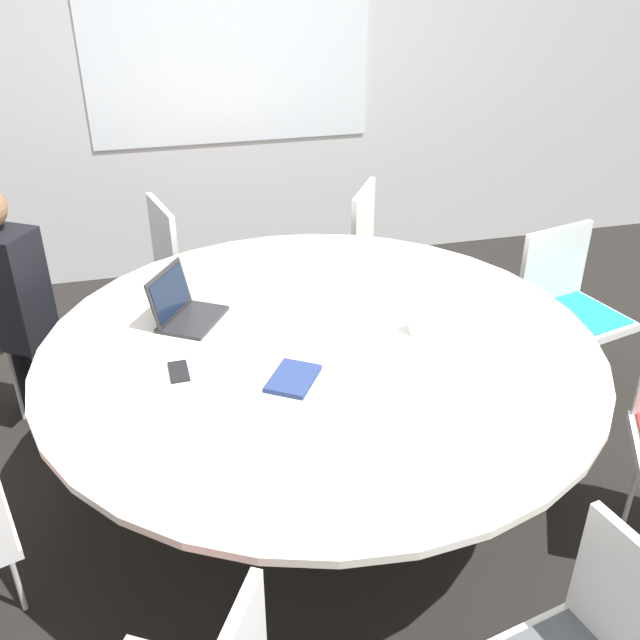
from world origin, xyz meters
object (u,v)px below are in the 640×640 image
chair_7 (188,259)px  cell_phone (179,371)px  chair_5 (568,301)px  laptop (182,308)px  person_0 (6,292)px  spiral_notebook (293,378)px  chair_6 (384,248)px  coffee_cup (419,323)px

chair_7 → cell_phone: chair_7 is taller
chair_5 → laptop: bearing=-11.0°
person_0 → cell_phone: bearing=-19.4°
person_0 → spiral_notebook: bearing=-11.4°
laptop → spiral_notebook: size_ratio=1.39×
chair_7 → spiral_notebook: size_ratio=3.39×
chair_5 → chair_6: same height
spiral_notebook → coffee_cup: coffee_cup is taller
chair_6 → person_0: person_0 is taller
laptop → chair_7: bearing=26.8°
chair_5 → chair_7: (-1.80, 0.96, 0.00)m
chair_6 → cell_phone: size_ratio=6.14×
chair_7 → laptop: 1.11m
person_0 → laptop: 0.91m
chair_7 → coffee_cup: bearing=16.2°
chair_7 → chair_6: bearing=69.9°
chair_6 → spiral_notebook: size_ratio=3.39×
person_0 → spiral_notebook: (1.11, -1.04, 0.03)m
coffee_cup → chair_5: bearing=24.4°
coffee_cup → cell_phone: size_ratio=0.59×
laptop → spiral_notebook: laptop is taller
spiral_notebook → coffee_cup: bearing=20.8°
chair_5 → laptop: (-1.89, -0.11, 0.27)m
chair_6 → laptop: laptop is taller
chair_5 → cell_phone: (-1.94, -0.50, 0.21)m
chair_7 → person_0: (-0.85, -0.58, 0.19)m
laptop → cell_phone: bearing=-155.4°
chair_5 → cell_phone: bearing=0.3°
coffee_cup → chair_7: bearing=120.3°
person_0 → spiral_notebook: 1.52m
chair_5 → coffee_cup: size_ratio=10.37×
chair_6 → chair_5: bearing=70.5°
chair_6 → person_0: bearing=-45.2°
chair_5 → spiral_notebook: bearing=8.9°
person_0 → chair_7: bearing=65.9°
laptop → coffee_cup: 0.97m
chair_6 → laptop: (-1.20, -0.95, 0.27)m
chair_5 → chair_7: same height
chair_6 → laptop: size_ratio=2.44×
chair_5 → coffee_cup: bearing=10.2°
person_0 → laptop: bearing=-1.0°
cell_phone → coffee_cup: bearing=3.5°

